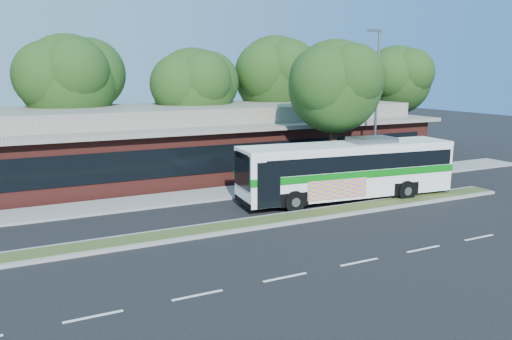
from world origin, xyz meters
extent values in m
plane|color=black|center=(0.00, 0.00, 0.00)|extent=(120.00, 120.00, 0.00)
cube|color=#3A4B1F|center=(0.00, 0.60, 0.07)|extent=(26.00, 1.10, 0.15)
cube|color=gray|center=(0.00, 6.40, 0.06)|extent=(44.00, 2.60, 0.12)
cube|color=#5B221C|center=(0.00, 13.00, 1.60)|extent=(32.00, 10.00, 3.20)
cube|color=gray|center=(0.00, 13.00, 3.32)|extent=(33.20, 11.20, 0.24)
cube|color=gray|center=(0.00, 13.00, 3.95)|extent=(30.00, 8.00, 1.00)
cube|color=black|center=(0.00, 7.97, 1.70)|extent=(30.00, 0.06, 1.60)
cylinder|color=slate|center=(9.60, 6.00, 4.50)|extent=(0.16, 0.16, 9.00)
cube|color=slate|center=(9.20, 6.00, 9.00)|extent=(0.90, 0.18, 0.14)
cylinder|color=black|center=(-7.00, 16.00, 2.10)|extent=(0.44, 0.44, 4.20)
sphere|color=#173612|center=(-7.00, 16.00, 6.00)|extent=(6.00, 6.00, 6.00)
sphere|color=#173612|center=(-5.65, 16.45, 6.48)|extent=(4.68, 4.68, 4.68)
cylinder|color=black|center=(1.00, 15.00, 1.89)|extent=(0.44, 0.44, 3.78)
sphere|color=#173612|center=(1.00, 15.00, 5.46)|extent=(5.60, 5.60, 5.60)
sphere|color=#173612|center=(2.26, 15.42, 5.91)|extent=(4.37, 4.37, 4.37)
cylinder|color=black|center=(8.00, 16.00, 2.21)|extent=(0.44, 0.44, 4.41)
sphere|color=#173612|center=(8.00, 16.00, 6.27)|extent=(6.20, 6.20, 6.20)
sphere|color=#173612|center=(9.39, 16.46, 6.77)|extent=(4.84, 4.84, 4.84)
cylinder|color=black|center=(14.00, 15.00, 1.93)|extent=(0.44, 0.44, 3.86)
sphere|color=#173612|center=(14.00, 15.00, 5.60)|extent=(5.80, 5.80, 5.80)
sphere|color=#173612|center=(15.30, 15.43, 6.07)|extent=(4.52, 4.52, 4.52)
cylinder|color=black|center=(20.00, 16.00, 2.06)|extent=(0.44, 0.44, 4.12)
sphere|color=#173612|center=(20.00, 16.00, 5.92)|extent=(6.00, 6.00, 6.00)
sphere|color=#173612|center=(21.35, 16.45, 6.40)|extent=(4.68, 4.68, 4.68)
cube|color=white|center=(4.86, 2.40, 1.64)|extent=(11.64, 3.55, 2.63)
cube|color=black|center=(5.15, 2.37, 2.17)|extent=(10.73, 3.51, 0.79)
cube|color=white|center=(4.86, 2.40, 2.84)|extent=(11.66, 3.57, 0.25)
cube|color=#057212|center=(4.86, 2.40, 1.56)|extent=(11.70, 3.61, 0.36)
cube|color=black|center=(-0.85, 2.97, 1.96)|extent=(0.27, 2.14, 1.63)
cube|color=black|center=(10.58, 1.83, 2.26)|extent=(0.25, 1.99, 1.05)
cube|color=#E743D2|center=(3.51, 1.28, 0.96)|extent=(3.23, 0.37, 0.95)
cube|color=slate|center=(6.29, 2.26, 3.09)|extent=(2.43, 1.75, 0.29)
cylinder|color=black|center=(1.23, 1.56, 0.52)|extent=(1.08, 0.45, 1.05)
cylinder|color=black|center=(1.47, 3.94, 0.52)|extent=(1.08, 0.45, 1.05)
cylinder|color=black|center=(7.60, 0.93, 0.52)|extent=(1.08, 0.45, 1.05)
cylinder|color=black|center=(7.83, 3.31, 0.52)|extent=(1.08, 0.45, 1.05)
cylinder|color=black|center=(6.00, 5.30, 2.10)|extent=(0.44, 0.44, 4.20)
sphere|color=#173612|center=(6.00, 5.30, 5.78)|extent=(5.25, 5.25, 5.25)
sphere|color=#173612|center=(7.18, 5.69, 6.20)|extent=(4.09, 4.09, 4.09)
camera|label=1|loc=(-10.60, -18.22, 6.51)|focal=35.00mm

